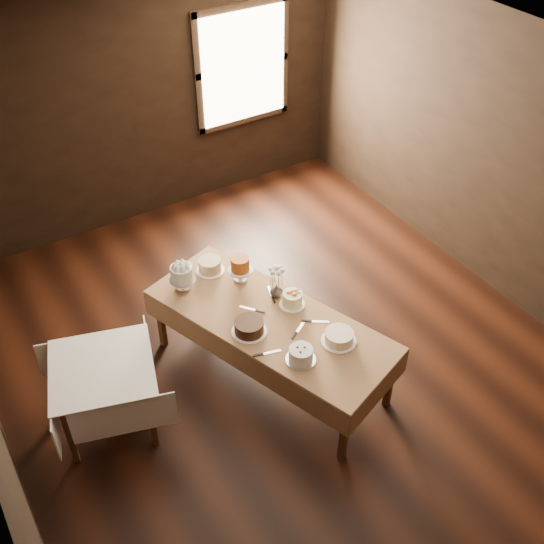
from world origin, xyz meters
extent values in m
cube|color=black|center=(0.00, 0.00, 0.00)|extent=(5.00, 6.00, 0.01)
cube|color=beige|center=(0.00, 0.00, 2.80)|extent=(5.00, 6.00, 0.01)
cube|color=black|center=(0.00, 3.00, 1.40)|extent=(5.00, 0.02, 2.80)
cube|color=black|center=(2.50, 0.00, 1.40)|extent=(0.02, 6.00, 2.80)
cube|color=#FFEABF|center=(1.30, 2.94, 1.60)|extent=(1.10, 0.05, 1.30)
cube|color=#422813|center=(-0.18, -1.18, 0.31)|extent=(0.07, 0.07, 0.63)
cube|color=#422813|center=(-0.88, 0.79, 0.31)|extent=(0.07, 0.07, 0.63)
cube|color=#422813|center=(0.50, -0.94, 0.31)|extent=(0.07, 0.07, 0.63)
cube|color=#422813|center=(-0.21, 1.03, 0.31)|extent=(0.07, 0.07, 0.63)
cube|color=#422813|center=(-0.19, -0.08, 0.67)|extent=(1.52, 2.35, 0.04)
cube|color=tan|center=(-0.19, -0.08, 0.69)|extent=(1.60, 2.43, 0.01)
cube|color=#422813|center=(-2.06, -0.05, 0.32)|extent=(0.06, 0.06, 0.65)
cube|color=#422813|center=(-1.87, 0.57, 0.32)|extent=(0.06, 0.06, 0.65)
cube|color=#422813|center=(-1.43, -0.24, 0.32)|extent=(0.06, 0.06, 0.65)
cube|color=#422813|center=(-1.24, 0.38, 0.32)|extent=(0.06, 0.06, 0.65)
cube|color=#422813|center=(-1.65, 0.16, 0.67)|extent=(0.94, 0.94, 0.04)
cube|color=white|center=(-1.65, 0.16, 0.69)|extent=(1.04, 1.04, 0.01)
cylinder|color=silver|center=(-0.66, 0.69, 0.76)|extent=(0.24, 0.24, 0.12)
cylinder|color=silver|center=(-0.66, 0.69, 0.89)|extent=(0.25, 0.25, 0.14)
cylinder|color=white|center=(-0.33, 0.78, 0.71)|extent=(0.27, 0.27, 0.01)
cylinder|color=#CFBA8A|center=(-0.33, 0.78, 0.77)|extent=(0.24, 0.24, 0.12)
cylinder|color=white|center=(-0.15, 0.52, 0.77)|extent=(0.23, 0.23, 0.13)
cylinder|color=#B55219|center=(-0.15, 0.52, 0.90)|extent=(0.18, 0.18, 0.13)
cylinder|color=white|center=(-0.43, -0.12, 0.71)|extent=(0.31, 0.31, 0.01)
cylinder|color=#341A0A|center=(-0.43, -0.12, 0.77)|extent=(0.36, 0.36, 0.11)
cylinder|color=white|center=(0.07, -0.03, 0.71)|extent=(0.23, 0.23, 0.01)
cylinder|color=#F4EDB7|center=(0.07, -0.03, 0.77)|extent=(0.19, 0.19, 0.12)
cylinder|color=silver|center=(-0.24, -0.62, 0.71)|extent=(0.25, 0.25, 0.01)
cylinder|color=silver|center=(-0.24, -0.62, 0.77)|extent=(0.27, 0.27, 0.12)
cylinder|color=white|center=(0.15, -0.62, 0.71)|extent=(0.30, 0.30, 0.01)
cylinder|color=beige|center=(0.15, -0.62, 0.76)|extent=(0.32, 0.32, 0.09)
cube|color=silver|center=(-0.03, -0.31, 0.70)|extent=(0.22, 0.15, 0.01)
cube|color=silver|center=(0.16, -0.34, 0.70)|extent=(0.21, 0.15, 0.01)
cube|color=silver|center=(-0.29, 0.14, 0.70)|extent=(0.17, 0.20, 0.01)
cube|color=silver|center=(0.00, 0.23, 0.70)|extent=(0.10, 0.24, 0.01)
cube|color=silver|center=(-0.39, -0.43, 0.70)|extent=(0.24, 0.09, 0.01)
imported|color=#2D2823|center=(0.01, 0.15, 0.76)|extent=(0.14, 0.14, 0.12)
camera|label=1|loc=(-2.37, -3.61, 4.68)|focal=43.39mm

